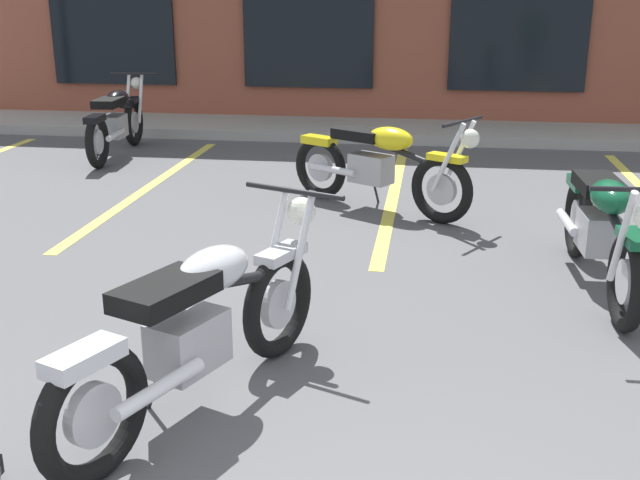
{
  "coord_description": "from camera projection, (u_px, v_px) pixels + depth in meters",
  "views": [
    {
      "loc": [
        0.39,
        -1.28,
        2.07
      ],
      "look_at": [
        -0.29,
        3.39,
        0.55
      ],
      "focal_mm": 43.85,
      "sensor_mm": 36.0,
      "label": 1
    }
  ],
  "objects": [
    {
      "name": "sidewalk_kerb",
      "position": [
        407.0,
        129.0,
        11.62
      ],
      "size": [
        22.0,
        1.8,
        0.14
      ],
      "primitive_type": "cube",
      "color": "#A8A59E",
      "rests_on": "ground_plane"
    },
    {
      "name": "motorcycle_blue_standard",
      "position": [
        380.0,
        164.0,
        7.52
      ],
      "size": [
        1.87,
        1.34,
        0.98
      ],
      "color": "black",
      "rests_on": "ground_plane"
    },
    {
      "name": "motorcycle_black_cruiser",
      "position": [
        117.0,
        120.0,
        10.0
      ],
      "size": [
        0.66,
        2.11,
        0.98
      ],
      "color": "black",
      "rests_on": "ground_plane"
    },
    {
      "name": "motorcycle_silver_naked",
      "position": [
        602.0,
        228.0,
        5.51
      ],
      "size": [
        0.66,
        2.11,
        0.98
      ],
      "color": "black",
      "rests_on": "ground_plane"
    },
    {
      "name": "motorcycle_foreground_classic",
      "position": [
        201.0,
        324.0,
        3.93
      ],
      "size": [
        1.1,
        2.0,
        0.98
      ],
      "color": "black",
      "rests_on": "ground_plane"
    },
    {
      "name": "painted_stall_lines",
      "position": [
        393.0,
        194.0,
        8.25
      ],
      "size": [
        10.79,
        4.8,
        0.01
      ],
      "color": "#DBCC4C",
      "rests_on": "ground_plane"
    },
    {
      "name": "ground_plane",
      "position": [
        365.0,
        323.0,
        5.07
      ],
      "size": [
        80.0,
        80.0,
        0.0
      ],
      "primitive_type": "plane",
      "color": "#515154"
    }
  ]
}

